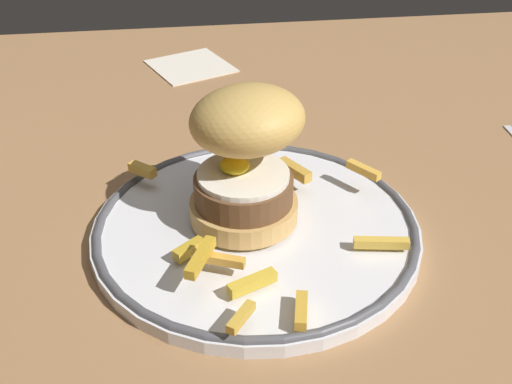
% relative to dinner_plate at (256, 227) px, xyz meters
% --- Properties ---
extents(ground_plane, '(1.40, 1.08, 0.04)m').
position_rel_dinner_plate_xyz_m(ground_plane, '(0.06, 0.04, -0.03)').
color(ground_plane, '#996E46').
extents(dinner_plate, '(0.29, 0.29, 0.02)m').
position_rel_dinner_plate_xyz_m(dinner_plate, '(0.00, 0.00, 0.00)').
color(dinner_plate, silver).
rests_on(dinner_plate, ground_plane).
extents(burger, '(0.14, 0.14, 0.12)m').
position_rel_dinner_plate_xyz_m(burger, '(-0.01, 0.01, 0.07)').
color(burger, tan).
rests_on(burger, dinner_plate).
extents(fries_pile, '(0.23, 0.26, 0.03)m').
position_rel_dinner_plate_xyz_m(fries_pile, '(0.00, -0.02, 0.02)').
color(fries_pile, gold).
rests_on(fries_pile, dinner_plate).
extents(napkin, '(0.13, 0.14, 0.00)m').
position_rel_dinner_plate_xyz_m(napkin, '(-0.04, 0.40, -0.01)').
color(napkin, silver).
rests_on(napkin, ground_plane).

